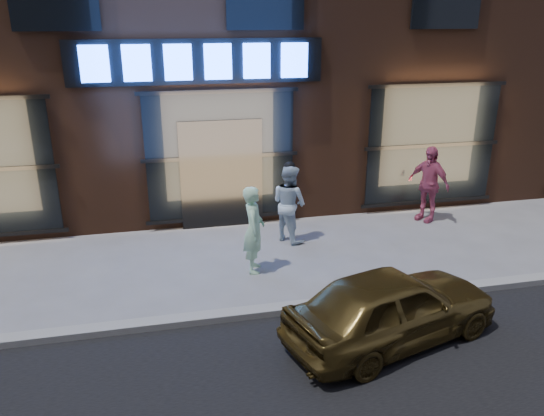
# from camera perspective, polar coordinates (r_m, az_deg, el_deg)

# --- Properties ---
(ground) EXTENTS (90.00, 90.00, 0.00)m
(ground) POSITION_cam_1_polar(r_m,az_deg,el_deg) (8.59, -1.78, -11.48)
(ground) COLOR slate
(ground) RESTS_ON ground
(curb) EXTENTS (60.00, 0.25, 0.12)m
(curb) POSITION_cam_1_polar(r_m,az_deg,el_deg) (8.56, -1.78, -11.14)
(curb) COLOR gray
(curb) RESTS_ON ground
(man_bowtie) EXTENTS (0.50, 0.66, 1.64)m
(man_bowtie) POSITION_cam_1_polar(r_m,az_deg,el_deg) (9.65, -1.97, -2.33)
(man_bowtie) COLOR #BFFBCB
(man_bowtie) RESTS_ON ground
(man_cap) EXTENTS (0.95, 1.01, 1.64)m
(man_cap) POSITION_cam_1_polar(r_m,az_deg,el_deg) (10.99, 1.86, 0.54)
(man_cap) COLOR white
(man_cap) RESTS_ON ground
(passerby) EXTENTS (0.88, 1.10, 1.75)m
(passerby) POSITION_cam_1_polar(r_m,az_deg,el_deg) (12.58, 16.46, 2.52)
(passerby) COLOR #BE4E6F
(passerby) RESTS_ON ground
(gold_sedan) EXTENTS (3.51, 2.19, 1.11)m
(gold_sedan) POSITION_cam_1_polar(r_m,az_deg,el_deg) (7.92, 12.80, -10.26)
(gold_sedan) COLOR brown
(gold_sedan) RESTS_ON ground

